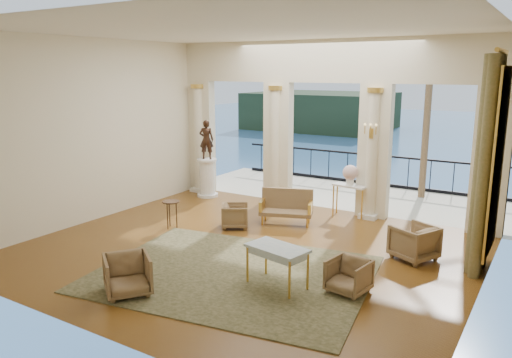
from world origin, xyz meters
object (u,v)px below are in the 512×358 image
Objects in this scene: settee at (286,207)px; console_table at (350,190)px; game_table at (277,251)px; armchair_b at (349,275)px; armchair_c at (414,241)px; pedestal at (207,178)px; side_table at (171,205)px; armchair_a at (127,273)px; armchair_d at (235,215)px; statue at (206,140)px.

settee reaches higher than console_table.
game_table is at bearing -74.74° from console_table.
settee is at bearing 142.32° from armchair_b.
armchair_b is 2.21m from armchair_c.
armchair_b is 0.84× the size of armchair_c.
console_table reaches higher than armchair_b.
game_table is (1.64, -3.38, 0.24)m from settee.
pedestal reaches higher than side_table.
armchair_d is (-0.53, 4.01, -0.06)m from armchair_a.
armchair_b is 0.57× the size of pedestal.
side_table is (-4.97, 1.16, 0.24)m from armchair_b.
side_table reaches higher than armchair_d.
side_table is (-5.50, -0.99, 0.18)m from armchair_c.
armchair_c is 4.22m from armchair_d.
armchair_d is 0.96× the size of side_table.
statue reaches higher than armchair_d.
settee is (-2.79, 2.95, 0.09)m from armchair_b.
game_table is at bearing -22.54° from side_table.
pedestal is (-3.29, 1.11, 0.13)m from settee.
console_table reaches higher than side_table.
pedestal is 3.11m from side_table.
console_table is (-2.23, 2.18, 0.30)m from armchair_c.
statue is 3.32m from side_table.
side_table is at bearing -53.39° from armchair_c.
armchair_c is 3.09m from game_table.
statue reaches higher than side_table.
game_table is at bearing -166.68° from armchair_d.
armchair_a is 6.52m from console_table.
settee reaches higher than side_table.
armchair_c is 0.68× the size of pedestal.
pedestal reaches higher than game_table.
pedestal is (-2.41, 2.07, 0.23)m from armchair_d.
armchair_a is 3.67m from side_table.
armchair_d is at bearing -61.47° from armchair_c.
statue is (0.00, 0.00, 1.17)m from pedestal.
armchair_a is at bearing -64.24° from pedestal.
armchair_d is at bearing 160.49° from armchair_b.
side_table is (1.12, -2.90, 0.02)m from pedestal.
console_table is at bearing 158.53° from statue.
armchair_c reaches higher than game_table.
armchair_b is at bearing -20.75° from armchair_a.
armchair_b is 7.32m from pedestal.
pedestal is 1.73× the size of side_table.
armchair_b is 0.71× the size of console_table.
pedestal is at bearing 111.02° from side_table.
statue is (-6.08, 4.06, 1.40)m from armchair_b.
pedestal is at bearing -79.70° from armchair_c.
console_table reaches higher than game_table.
armchair_c is 1.18× the size of side_table.
game_table is 1.77× the size of side_table.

